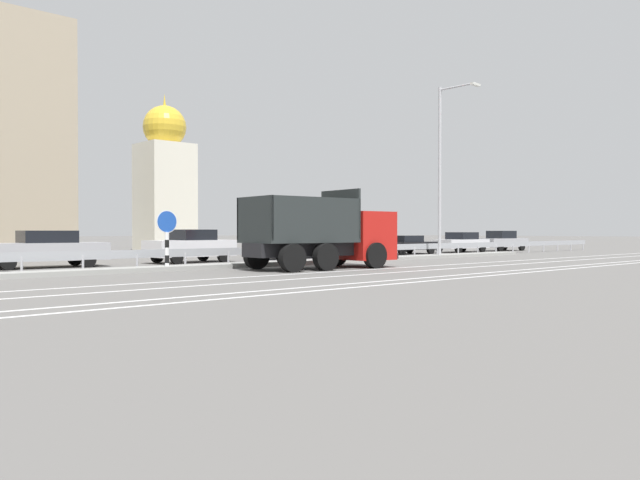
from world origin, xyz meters
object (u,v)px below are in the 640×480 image
(parked_car_7, at_px, (461,242))
(parked_car_3, at_px, (191,246))
(median_road_sign, at_px, (167,238))
(parked_car_6, at_px, (406,244))
(church_tower, at_px, (165,180))
(parked_car_2, at_px, (44,249))
(parked_car_8, at_px, (502,241))
(parked_car_5, at_px, (354,244))
(dump_truck, at_px, (334,239))
(parked_car_4, at_px, (290,244))
(street_lamp_1, at_px, (443,163))

(parked_car_7, bearing_deg, parked_car_3, 92.67)
(median_road_sign, relative_size, parked_car_3, 0.53)
(parked_car_6, height_order, church_tower, church_tower)
(parked_car_2, bearing_deg, parked_car_8, -87.74)
(parked_car_3, xyz_separation_m, parked_car_5, (11.29, 0.24, -0.07))
(median_road_sign, bearing_deg, dump_truck, -25.89)
(parked_car_2, relative_size, parked_car_3, 1.15)
(parked_car_2, relative_size, parked_car_4, 1.11)
(parked_car_8, height_order, church_tower, church_tower)
(church_tower, bearing_deg, parked_car_5, -78.07)
(parked_car_3, height_order, parked_car_4, parked_car_3)
(parked_car_5, bearing_deg, parked_car_8, -91.24)
(parked_car_3, relative_size, parked_car_5, 1.02)
(median_road_sign, bearing_deg, parked_car_6, 14.20)
(parked_car_3, distance_m, church_tower, 19.20)
(median_road_sign, xyz_separation_m, parked_car_6, (19.94, 5.05, -0.61))
(parked_car_2, bearing_deg, church_tower, -37.55)
(median_road_sign, relative_size, parked_car_7, 0.52)
(parked_car_5, bearing_deg, dump_truck, 131.48)
(street_lamp_1, height_order, parked_car_8, street_lamp_1)
(dump_truck, distance_m, parked_car_5, 12.16)
(street_lamp_1, relative_size, parked_car_7, 2.14)
(parked_car_4, relative_size, parked_car_5, 1.06)
(dump_truck, distance_m, church_tower, 25.64)
(parked_car_5, relative_size, parked_car_8, 0.96)
(parked_car_3, height_order, church_tower, church_tower)
(church_tower, bearing_deg, parked_car_2, -130.82)
(parked_car_6, bearing_deg, median_road_sign, -72.88)
(street_lamp_1, distance_m, parked_car_3, 14.51)
(dump_truck, xyz_separation_m, parked_car_5, (9.20, 7.94, -0.48))
(median_road_sign, bearing_deg, church_tower, 61.89)
(parked_car_3, distance_m, parked_car_7, 21.80)
(parked_car_7, distance_m, church_tower, 22.55)
(street_lamp_1, xyz_separation_m, parked_car_8, (13.97, 4.81, -4.50))
(street_lamp_1, height_order, parked_car_5, street_lamp_1)
(street_lamp_1, bearing_deg, dump_truck, -166.44)
(dump_truck, distance_m, parked_car_3, 7.99)
(dump_truck, relative_size, parked_car_8, 1.47)
(parked_car_7, height_order, church_tower, church_tower)
(parked_car_2, relative_size, church_tower, 0.42)
(parked_car_2, distance_m, parked_car_3, 6.64)
(dump_truck, relative_size, median_road_sign, 2.85)
(parked_car_2, height_order, parked_car_3, parked_car_3)
(parked_car_2, bearing_deg, street_lamp_1, -102.25)
(parked_car_6, bearing_deg, parked_car_7, 89.89)
(parked_car_2, relative_size, parked_car_6, 1.11)
(parked_car_4, relative_size, church_tower, 0.38)
(dump_truck, relative_size, street_lamp_1, 0.69)
(parked_car_2, xyz_separation_m, parked_car_4, (12.89, -0.12, 0.00))
(dump_truck, distance_m, parked_car_4, 8.92)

